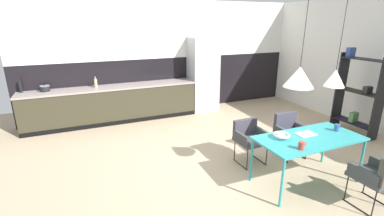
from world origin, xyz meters
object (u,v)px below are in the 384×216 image
Objects in this scene: refrigerator_column at (203,75)px; armchair_far_side at (381,173)px; open_book at (306,134)px; bottle_spice_small at (20,86)px; armchair_by_stool at (249,135)px; mug_glass_clear at (337,128)px; armchair_facing_counter at (289,129)px; open_shelf_unit at (358,93)px; pendant_lamp_over_table_near at (299,77)px; dining_table at (309,140)px; pendant_lamp_over_table_far at (335,78)px; mug_white_ceramic at (302,145)px; fruit_bowl at (282,135)px; bottle_vinegar_dark at (96,83)px; cooking_pot at (45,88)px.

refrigerator_column reaches higher than armchair_far_side.
bottle_spice_small reaches higher than open_book.
open_book is (0.47, -0.78, 0.25)m from armchair_by_stool.
mug_glass_clear is 6.29m from bottle_spice_small.
open_shelf_unit reaches higher than armchair_facing_counter.
armchair_facing_counter is (0.81, -0.08, 0.01)m from armchair_by_stool.
armchair_by_stool is 2.90m from open_shelf_unit.
bottle_spice_small is at bearing 137.06° from open_book.
pendant_lamp_over_table_near is at bearing -166.77° from open_book.
dining_table is at bearing -106.99° from open_book.
armchair_facing_counter is 2.77× the size of open_book.
armchair_far_side is 0.63× the size of pendant_lamp_over_table_near.
refrigerator_column is 1.45× the size of pendant_lamp_over_table_far.
open_shelf_unit is at bearing 20.81° from pendant_lamp_over_table_near.
dining_table is 0.13m from open_book.
armchair_facing_counter is at bearing 64.13° from open_book.
mug_glass_clear is 0.98× the size of mug_white_ceramic.
mug_glass_clear is 0.40× the size of bottle_spice_small.
fruit_bowl is 1.95× the size of mug_white_ceramic.
open_book is (0.03, 0.11, 0.06)m from dining_table.
armchair_far_side is at bearing -57.63° from bottle_vinegar_dark.
mug_white_ceramic is 0.10× the size of pendant_lamp_over_table_near.
mug_glass_clear is at bearing -60.59° from open_shelf_unit.
fruit_bowl is 0.19× the size of pendant_lamp_over_table_near.
armchair_facing_counter is 2.50× the size of bottle_spice_small.
bottle_vinegar_dark is at bearing 120.81° from fruit_bowl.
pendant_lamp_over_table_near reaches higher than armchair_far_side.
mug_glass_clear is (0.21, -0.78, 0.29)m from armchair_facing_counter.
open_shelf_unit reaches higher than cooking_pot.
armchair_far_side is 1.04m from open_book.
pendant_lamp_over_table_near and pendant_lamp_over_table_far have the same top height.
armchair_far_side is at bearing -51.79° from pendant_lamp_over_table_near.
bottle_spice_small is at bearing 139.93° from mug_glass_clear.
bottle_spice_small is 0.23× the size of pendant_lamp_over_table_far.
fruit_bowl is at bearing 175.20° from open_book.
armchair_facing_counter is 2.12m from open_shelf_unit.
refrigerator_column is at bearing -140.50° from open_shelf_unit.
armchair_far_side is 1.29m from fruit_bowl.
dining_table is 0.86× the size of open_shelf_unit.
refrigerator_column is 2.78m from bottle_vinegar_dark.
armchair_far_side is at bearing -66.37° from dining_table.
refrigerator_column is at bearing 88.55° from dining_table.
refrigerator_column is 4.78m from armchair_far_side.
mug_white_ceramic is at bearing -107.46° from pendant_lamp_over_table_near.
cooking_pot reaches higher than mug_glass_clear.
armchair_facing_counter is 6.28× the size of mug_glass_clear.
armchair_facing_counter is (0.27, -3.10, -0.48)m from refrigerator_column.
fruit_bowl is at bearing 173.23° from mug_glass_clear.
open_book is at bearing -4.80° from fruit_bowl.
dining_table is 5.49m from cooking_pot.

